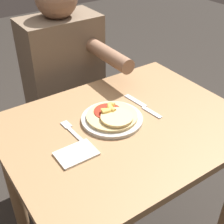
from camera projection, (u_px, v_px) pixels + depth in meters
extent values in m
cube|color=#9E754C|center=(125.00, 127.00, 1.21)|extent=(0.92, 0.71, 0.03)
cylinder|color=#9E754C|center=(15.00, 190.00, 1.44)|extent=(0.06, 0.06, 0.73)
cylinder|color=#9E754C|center=(149.00, 130.00, 1.81)|extent=(0.06, 0.06, 0.73)
cylinder|color=beige|center=(112.00, 119.00, 1.22)|extent=(0.24, 0.24, 0.01)
cylinder|color=#DBBC7A|center=(112.00, 116.00, 1.21)|extent=(0.20, 0.20, 0.01)
cylinder|color=#9E2819|center=(108.00, 111.00, 1.23)|extent=(0.11, 0.11, 0.00)
cylinder|color=#E8C881|center=(117.00, 117.00, 1.18)|extent=(0.12, 0.12, 0.01)
cylinder|color=gold|center=(112.00, 105.00, 1.24)|extent=(0.03, 0.03, 0.02)
cylinder|color=gold|center=(110.00, 110.00, 1.21)|extent=(0.04, 0.03, 0.02)
cylinder|color=gold|center=(109.00, 107.00, 1.23)|extent=(0.03, 0.04, 0.02)
cylinder|color=gold|center=(106.00, 112.00, 1.20)|extent=(0.04, 0.03, 0.02)
cylinder|color=gold|center=(105.00, 111.00, 1.21)|extent=(0.04, 0.03, 0.02)
cylinder|color=gold|center=(112.00, 110.00, 1.21)|extent=(0.02, 0.03, 0.02)
cube|color=silver|center=(77.00, 137.00, 1.13)|extent=(0.02, 0.13, 0.00)
cube|color=silver|center=(66.00, 125.00, 1.19)|extent=(0.03, 0.05, 0.00)
cube|color=silver|center=(152.00, 113.00, 1.26)|extent=(0.03, 0.10, 0.00)
cube|color=silver|center=(136.00, 101.00, 1.34)|extent=(0.03, 0.12, 0.00)
cube|color=silver|center=(76.00, 154.00, 1.06)|extent=(0.14, 0.09, 0.01)
cylinder|color=#2D2D38|center=(57.00, 144.00, 1.87)|extent=(0.11, 0.11, 0.52)
cylinder|color=#2D2D38|center=(83.00, 133.00, 1.96)|extent=(0.11, 0.11, 0.52)
cube|color=#75604C|center=(63.00, 63.00, 1.63)|extent=(0.39, 0.22, 0.49)
cylinder|color=#8E664C|center=(109.00, 55.00, 1.45)|extent=(0.07, 0.30, 0.07)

